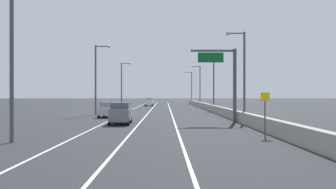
{
  "coord_description": "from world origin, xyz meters",
  "views": [
    {
      "loc": [
        0.5,
        -4.92,
        2.9
      ],
      "look_at": [
        0.92,
        39.43,
        2.83
      ],
      "focal_mm": 37.36,
      "sensor_mm": 36.0,
      "label": 1
    }
  ],
  "objects_px": {
    "lamp_post_right_second": "(242,69)",
    "lamp_post_left_mid": "(98,75)",
    "lamp_post_right_fourth": "(199,83)",
    "speed_advisory_sign": "(265,111)",
    "lamp_post_right_third": "(212,78)",
    "car_white_0": "(149,102)",
    "lamp_post_left_near": "(16,49)",
    "car_silver_2": "(108,109)",
    "lamp_post_right_fifth": "(191,85)",
    "lamp_post_left_far": "(123,82)",
    "overhead_sign_gantry": "(228,76)",
    "car_gray_1": "(121,113)"
  },
  "relations": [
    {
      "from": "lamp_post_right_fourth",
      "to": "lamp_post_left_mid",
      "type": "height_order",
      "value": "same"
    },
    {
      "from": "lamp_post_left_near",
      "to": "lamp_post_left_mid",
      "type": "relative_size",
      "value": 1.0
    },
    {
      "from": "speed_advisory_sign",
      "to": "lamp_post_left_mid",
      "type": "bearing_deg",
      "value": 123.38
    },
    {
      "from": "lamp_post_left_far",
      "to": "lamp_post_left_near",
      "type": "bearing_deg",
      "value": -89.77
    },
    {
      "from": "lamp_post_right_fifth",
      "to": "car_gray_1",
      "type": "distance_m",
      "value": 73.44
    },
    {
      "from": "lamp_post_right_second",
      "to": "lamp_post_left_mid",
      "type": "xyz_separation_m",
      "value": [
        -17.6,
        10.55,
        0.0
      ]
    },
    {
      "from": "lamp_post_left_mid",
      "to": "lamp_post_right_fourth",
      "type": "bearing_deg",
      "value": 63.49
    },
    {
      "from": "lamp_post_right_fourth",
      "to": "lamp_post_left_mid",
      "type": "bearing_deg",
      "value": -116.51
    },
    {
      "from": "lamp_post_right_second",
      "to": "car_white_0",
      "type": "xyz_separation_m",
      "value": [
        -12.09,
        46.06,
        -4.57
      ]
    },
    {
      "from": "lamp_post_right_third",
      "to": "car_white_0",
      "type": "bearing_deg",
      "value": 117.17
    },
    {
      "from": "lamp_post_right_fourth",
      "to": "lamp_post_right_fifth",
      "type": "distance_m",
      "value": 22.73
    },
    {
      "from": "lamp_post_left_near",
      "to": "lamp_post_left_mid",
      "type": "height_order",
      "value": "same"
    },
    {
      "from": "lamp_post_left_mid",
      "to": "lamp_post_right_second",
      "type": "bearing_deg",
      "value": -30.93
    },
    {
      "from": "lamp_post_left_near",
      "to": "lamp_post_right_third",
      "type": "bearing_deg",
      "value": 66.59
    },
    {
      "from": "overhead_sign_gantry",
      "to": "lamp_post_right_fourth",
      "type": "distance_m",
      "value": 47.66
    },
    {
      "from": "lamp_post_left_mid",
      "to": "lamp_post_right_fifth",
      "type": "bearing_deg",
      "value": 73.42
    },
    {
      "from": "lamp_post_right_fourth",
      "to": "lamp_post_left_near",
      "type": "height_order",
      "value": "same"
    },
    {
      "from": "speed_advisory_sign",
      "to": "car_white_0",
      "type": "height_order",
      "value": "speed_advisory_sign"
    },
    {
      "from": "lamp_post_right_third",
      "to": "car_white_0",
      "type": "xyz_separation_m",
      "value": [
        -11.97,
        23.33,
        -4.57
      ]
    },
    {
      "from": "lamp_post_right_fifth",
      "to": "lamp_post_left_far",
      "type": "height_order",
      "value": "same"
    },
    {
      "from": "speed_advisory_sign",
      "to": "car_gray_1",
      "type": "xyz_separation_m",
      "value": [
        -11.08,
        9.79,
        -0.73
      ]
    },
    {
      "from": "lamp_post_right_fourth",
      "to": "lamp_post_right_fifth",
      "type": "bearing_deg",
      "value": 90.62
    },
    {
      "from": "lamp_post_right_fifth",
      "to": "lamp_post_left_far",
      "type": "xyz_separation_m",
      "value": [
        -16.98,
        -30.37,
        0.0
      ]
    },
    {
      "from": "lamp_post_left_near",
      "to": "car_silver_2",
      "type": "bearing_deg",
      "value": 85.55
    },
    {
      "from": "lamp_post_right_fourth",
      "to": "lamp_post_left_far",
      "type": "height_order",
      "value": "same"
    },
    {
      "from": "car_white_0",
      "to": "lamp_post_right_fifth",
      "type": "bearing_deg",
      "value": 62.23
    },
    {
      "from": "lamp_post_right_fourth",
      "to": "car_white_0",
      "type": "relative_size",
      "value": 2.2
    },
    {
      "from": "speed_advisory_sign",
      "to": "lamp_post_right_fifth",
      "type": "relative_size",
      "value": 0.31
    },
    {
      "from": "lamp_post_left_far",
      "to": "lamp_post_right_third",
      "type": "bearing_deg",
      "value": -41.1
    },
    {
      "from": "lamp_post_right_second",
      "to": "overhead_sign_gantry",
      "type": "bearing_deg",
      "value": -131.98
    },
    {
      "from": "speed_advisory_sign",
      "to": "lamp_post_right_third",
      "type": "height_order",
      "value": "lamp_post_right_third"
    },
    {
      "from": "lamp_post_right_second",
      "to": "lamp_post_right_fifth",
      "type": "xyz_separation_m",
      "value": [
        -0.44,
        68.18,
        0.0
      ]
    },
    {
      "from": "overhead_sign_gantry",
      "to": "car_silver_2",
      "type": "bearing_deg",
      "value": 148.99
    },
    {
      "from": "car_silver_2",
      "to": "lamp_post_right_third",
      "type": "bearing_deg",
      "value": 47.6
    },
    {
      "from": "speed_advisory_sign",
      "to": "lamp_post_left_far",
      "type": "relative_size",
      "value": 0.31
    },
    {
      "from": "lamp_post_left_near",
      "to": "lamp_post_left_mid",
      "type": "bearing_deg",
      "value": 90.83
    },
    {
      "from": "lamp_post_right_second",
      "to": "lamp_post_right_fourth",
      "type": "xyz_separation_m",
      "value": [
        -0.19,
        45.46,
        0.0
      ]
    },
    {
      "from": "lamp_post_left_mid",
      "to": "car_silver_2",
      "type": "xyz_separation_m",
      "value": [
        2.16,
        -4.59,
        -4.62
      ]
    },
    {
      "from": "speed_advisory_sign",
      "to": "lamp_post_right_fourth",
      "type": "height_order",
      "value": "lamp_post_right_fourth"
    },
    {
      "from": "speed_advisory_sign",
      "to": "lamp_post_right_third",
      "type": "bearing_deg",
      "value": 87.84
    },
    {
      "from": "speed_advisory_sign",
      "to": "lamp_post_right_second",
      "type": "relative_size",
      "value": 0.31
    },
    {
      "from": "lamp_post_right_second",
      "to": "lamp_post_left_far",
      "type": "xyz_separation_m",
      "value": [
        -17.42,
        37.82,
        0.0
      ]
    },
    {
      "from": "lamp_post_right_fourth",
      "to": "lamp_post_left_far",
      "type": "bearing_deg",
      "value": -156.09
    },
    {
      "from": "lamp_post_left_near",
      "to": "car_white_0",
      "type": "bearing_deg",
      "value": 85.34
    },
    {
      "from": "lamp_post_left_far",
      "to": "car_silver_2",
      "type": "bearing_deg",
      "value": -86.44
    },
    {
      "from": "overhead_sign_gantry",
      "to": "car_white_0",
      "type": "relative_size",
      "value": 1.71
    },
    {
      "from": "overhead_sign_gantry",
      "to": "lamp_post_right_second",
      "type": "relative_size",
      "value": 0.78
    },
    {
      "from": "lamp_post_right_third",
      "to": "lamp_post_left_mid",
      "type": "relative_size",
      "value": 1.0
    },
    {
      "from": "lamp_post_right_second",
      "to": "lamp_post_left_near",
      "type": "xyz_separation_m",
      "value": [
        -17.2,
        -16.73,
        0.0
      ]
    },
    {
      "from": "lamp_post_left_far",
      "to": "car_silver_2",
      "type": "height_order",
      "value": "lamp_post_left_far"
    }
  ]
}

